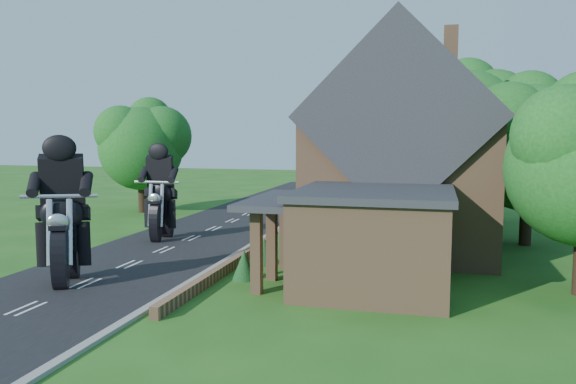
% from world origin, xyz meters
% --- Properties ---
extents(ground, '(120.00, 120.00, 0.00)m').
position_xyz_m(ground, '(0.00, 0.00, 0.00)').
color(ground, '#215417').
rests_on(ground, ground).
extents(road, '(7.00, 80.00, 0.02)m').
position_xyz_m(road, '(0.00, 0.00, 0.01)').
color(road, black).
rests_on(road, ground).
extents(kerb, '(0.30, 80.00, 0.12)m').
position_xyz_m(kerb, '(3.65, 0.00, 0.06)').
color(kerb, gray).
rests_on(kerb, ground).
extents(garden_wall, '(0.30, 22.00, 0.40)m').
position_xyz_m(garden_wall, '(4.30, 5.00, 0.20)').
color(garden_wall, '#8F6849').
rests_on(garden_wall, ground).
extents(house, '(9.54, 8.64, 10.24)m').
position_xyz_m(house, '(10.49, 6.00, 4.34)').
color(house, '#8F6849').
rests_on(house, ground).
extents(annex, '(7.05, 5.94, 3.44)m').
position_xyz_m(annex, '(9.87, -0.80, 1.77)').
color(annex, '#8F6849').
rests_on(annex, ground).
extents(tree_house_right, '(6.51, 6.00, 8.40)m').
position_xyz_m(tree_house_right, '(16.65, 8.62, 5.19)').
color(tree_house_right, black).
rests_on(tree_house_right, ground).
extents(tree_behind_house, '(7.81, 7.20, 10.08)m').
position_xyz_m(tree_behind_house, '(14.18, 16.14, 6.23)').
color(tree_behind_house, black).
rests_on(tree_behind_house, ground).
extents(tree_behind_left, '(6.94, 6.40, 9.16)m').
position_xyz_m(tree_behind_left, '(8.16, 17.13, 5.73)').
color(tree_behind_left, black).
rests_on(tree_behind_left, ground).
extents(tree_far_road, '(6.08, 5.60, 7.84)m').
position_xyz_m(tree_far_road, '(-6.86, 14.11, 4.84)').
color(tree_far_road, black).
rests_on(tree_far_road, ground).
extents(shrub_a, '(0.90, 0.90, 1.10)m').
position_xyz_m(shrub_a, '(5.30, -1.00, 0.55)').
color(shrub_a, '#123A19').
rests_on(shrub_a, ground).
extents(shrub_b, '(0.90, 0.90, 1.10)m').
position_xyz_m(shrub_b, '(5.30, 1.50, 0.55)').
color(shrub_b, '#123A19').
rests_on(shrub_b, ground).
extents(shrub_c, '(0.90, 0.90, 1.10)m').
position_xyz_m(shrub_c, '(5.30, 4.00, 0.55)').
color(shrub_c, '#123A19').
rests_on(shrub_c, ground).
extents(shrub_d, '(0.90, 0.90, 1.10)m').
position_xyz_m(shrub_d, '(5.30, 9.00, 0.55)').
color(shrub_d, '#123A19').
rests_on(shrub_d, ground).
extents(shrub_e, '(0.90, 0.90, 1.10)m').
position_xyz_m(shrub_e, '(5.30, 11.50, 0.55)').
color(shrub_e, '#123A19').
rests_on(shrub_e, ground).
extents(shrub_f, '(0.90, 0.90, 1.10)m').
position_xyz_m(shrub_f, '(5.30, 14.00, 0.55)').
color(shrub_f, '#123A19').
rests_on(shrub_f, ground).
extents(motorcycle_lead, '(1.07, 1.73, 1.58)m').
position_xyz_m(motorcycle_lead, '(-0.60, -3.26, 0.79)').
color(motorcycle_lead, black).
rests_on(motorcycle_lead, ground).
extents(motorcycle_follow, '(0.48, 1.59, 1.46)m').
position_xyz_m(motorcycle_follow, '(-1.25, 5.20, 0.73)').
color(motorcycle_follow, black).
rests_on(motorcycle_follow, ground).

